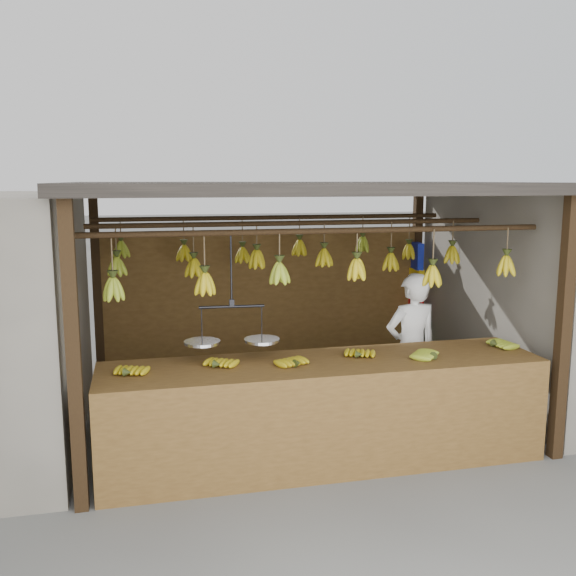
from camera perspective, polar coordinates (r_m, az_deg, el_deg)
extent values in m
plane|color=#5B5B57|center=(6.80, 0.59, -11.29)|extent=(80.00, 80.00, 0.00)
cube|color=black|center=(4.86, -18.51, -6.10)|extent=(0.10, 0.10, 2.30)
cube|color=black|center=(5.98, 23.27, -3.48)|extent=(0.10, 0.10, 2.30)
cube|color=black|center=(7.78, -16.58, -0.22)|extent=(0.10, 0.10, 2.30)
cube|color=black|center=(8.53, 11.30, 0.83)|extent=(0.10, 0.10, 2.30)
cube|color=black|center=(6.35, 0.63, 8.94)|extent=(4.30, 3.30, 0.10)
cylinder|color=black|center=(5.40, 3.18, 5.09)|extent=(4.00, 0.05, 0.05)
cylinder|color=black|center=(6.36, 0.62, 5.78)|extent=(4.00, 0.05, 0.05)
cylinder|color=black|center=(7.34, -1.26, 6.29)|extent=(4.00, 0.05, 0.05)
cube|color=brown|center=(7.96, -1.98, -1.44)|extent=(4.00, 0.06, 1.80)
cube|color=brown|center=(5.51, 3.16, -6.90)|extent=(3.77, 0.84, 0.08)
cube|color=brown|center=(5.27, 4.44, -12.44)|extent=(3.77, 0.04, 0.90)
cube|color=black|center=(5.12, -15.81, -13.95)|extent=(0.07, 0.07, 0.82)
cube|color=black|center=(6.08, 20.83, -10.40)|extent=(0.07, 0.07, 0.82)
cube|color=black|center=(5.80, -15.51, -11.07)|extent=(0.07, 0.07, 0.82)
cube|color=black|center=(6.66, 17.26, -8.43)|extent=(0.07, 0.07, 0.82)
ellipsoid|color=gold|center=(5.20, -14.06, -7.38)|extent=(0.25, 0.29, 0.06)
ellipsoid|color=gold|center=(5.29, -6.32, -6.85)|extent=(0.28, 0.30, 0.06)
ellipsoid|color=gold|center=(5.29, 0.86, -6.79)|extent=(0.26, 0.29, 0.06)
ellipsoid|color=gold|center=(5.58, 6.33, -5.99)|extent=(0.26, 0.29, 0.06)
ellipsoid|color=#92A523|center=(5.67, 12.89, -5.92)|extent=(0.30, 0.29, 0.06)
ellipsoid|color=#92A523|center=(6.19, 17.93, -4.83)|extent=(0.26, 0.21, 0.06)
ellipsoid|color=#92A523|center=(5.26, -15.26, -0.11)|extent=(0.16, 0.16, 0.28)
ellipsoid|color=gold|center=(5.28, -7.39, 0.36)|extent=(0.16, 0.16, 0.28)
ellipsoid|color=#92A523|center=(5.33, -0.76, 1.33)|extent=(0.16, 0.16, 0.28)
ellipsoid|color=gold|center=(5.54, 6.12, 1.65)|extent=(0.16, 0.16, 0.28)
ellipsoid|color=gold|center=(5.78, 12.71, 1.06)|extent=(0.16, 0.16, 0.28)
ellipsoid|color=gold|center=(6.12, 18.82, 1.90)|extent=(0.16, 0.16, 0.28)
ellipsoid|color=#92A523|center=(6.27, -14.96, 1.87)|extent=(0.16, 0.16, 0.28)
ellipsoid|color=gold|center=(6.28, -8.36, 1.79)|extent=(0.16, 0.16, 0.28)
ellipsoid|color=gold|center=(6.34, -2.79, 2.56)|extent=(0.16, 0.16, 0.28)
ellipsoid|color=gold|center=(6.46, 3.22, 2.73)|extent=(0.16, 0.16, 0.28)
ellipsoid|color=gold|center=(6.69, 9.11, 2.32)|extent=(0.16, 0.16, 0.28)
ellipsoid|color=gold|center=(6.98, 14.37, 2.89)|extent=(0.16, 0.16, 0.28)
ellipsoid|color=#92A523|center=(7.25, -14.60, 3.34)|extent=(0.16, 0.16, 0.28)
ellipsoid|color=gold|center=(7.28, -9.21, 3.09)|extent=(0.16, 0.16, 0.28)
ellipsoid|color=gold|center=(7.32, -4.06, 2.96)|extent=(0.16, 0.16, 0.28)
ellipsoid|color=gold|center=(7.42, 1.03, 3.60)|extent=(0.16, 0.16, 0.28)
ellipsoid|color=#92A523|center=(7.62, 6.64, 3.86)|extent=(0.16, 0.16, 0.28)
ellipsoid|color=gold|center=(7.92, 10.68, 3.19)|extent=(0.16, 0.16, 0.28)
cylinder|color=black|center=(5.27, -5.07, 1.61)|extent=(0.02, 0.02, 0.61)
cylinder|color=black|center=(5.32, -5.02, -1.66)|extent=(0.54, 0.07, 0.02)
cylinder|color=silver|center=(5.38, -7.64, -4.87)|extent=(0.29, 0.29, 0.02)
cylinder|color=silver|center=(5.41, -2.34, -4.71)|extent=(0.29, 0.29, 0.02)
imported|color=white|center=(6.49, 10.91, -5.38)|extent=(0.60, 0.43, 1.53)
cube|color=#1426BF|center=(8.33, 11.42, 2.81)|extent=(0.08, 0.26, 0.34)
cube|color=yellow|center=(8.38, 11.35, 0.53)|extent=(0.08, 0.26, 0.34)
cube|color=red|center=(8.42, 11.28, -1.32)|extent=(0.08, 0.26, 0.34)
cube|color=#199926|center=(8.49, 11.21, -3.61)|extent=(0.08, 0.26, 0.34)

